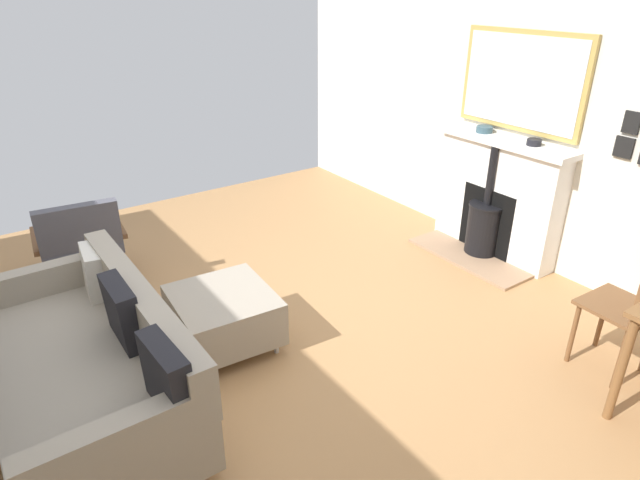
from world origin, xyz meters
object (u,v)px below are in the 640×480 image
Objects in this scene: ottoman at (224,314)px; dining_chair_near_fireplace at (637,301)px; fireplace at (494,203)px; mantel_bowl_far at (534,142)px; mantel_bowl_near at (484,129)px; sofa at (92,365)px; armchair_accent at (80,238)px.

dining_chair_near_fireplace is (-1.93, 1.73, 0.30)m from ottoman.
fireplace is 1.78m from dining_chair_near_fireplace.
fireplace is at bearing -84.44° from mantel_bowl_far.
fireplace is 2.66m from ottoman.
mantel_bowl_near is at bearing -111.66° from dining_chair_near_fireplace.
mantel_bowl_near reaches higher than fireplace.
sofa is 0.91m from ottoman.
mantel_bowl_far reaches higher than ottoman.
ottoman is at bearing 112.75° from armchair_accent.
mantel_bowl_near is 2.08m from dining_chair_near_fireplace.
dining_chair_near_fireplace is at bearing 138.22° from ottoman.
mantel_bowl_far is 0.13× the size of dining_chair_near_fireplace.
mantel_bowl_far is at bearing 90.00° from mantel_bowl_near.
mantel_bowl_far is at bearing 172.06° from ottoman.
mantel_bowl_near is 3.55m from armchair_accent.
mantel_bowl_near is (-0.03, -0.24, 0.62)m from fireplace.
sofa is at bearing 4.89° from mantel_bowl_near.
armchair_accent is at bearing -20.96° from mantel_bowl_near.
dining_chair_near_fireplace is at bearing 61.34° from mantel_bowl_far.
mantel_bowl_near is 0.51m from mantel_bowl_far.
armchair_accent is (-0.31, -1.55, 0.10)m from sofa.
sofa is 1.94× the size of dining_chair_near_fireplace.
mantel_bowl_near is at bearing -96.33° from fireplace.
armchair_accent is (3.25, -1.75, -0.67)m from mantel_bowl_far.
ottoman is 1.51m from armchair_accent.
dining_chair_near_fireplace reaches higher than armchair_accent.
armchair_accent is (3.25, -1.25, -0.67)m from mantel_bowl_near.
ottoman is 0.92× the size of armchair_accent.
sofa is 2.31× the size of armchair_accent.
mantel_bowl_near reaches higher than mantel_bowl_far.
mantel_bowl_near is at bearing -175.11° from sofa.
fireplace is 10.69× the size of mantel_bowl_far.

